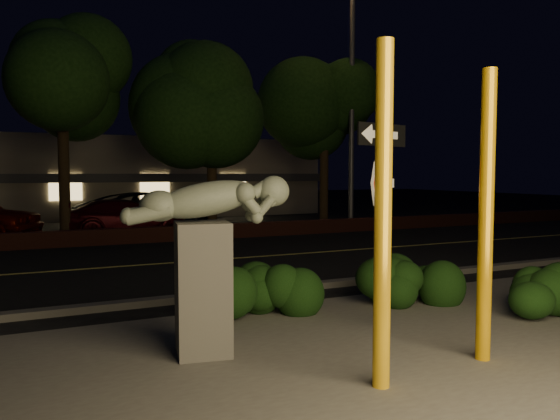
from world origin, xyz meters
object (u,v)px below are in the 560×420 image
object	(u,v)px
yellow_pole_left	(383,217)
parked_car_darkred	(127,217)
sculpture	(206,245)
streetlight	(348,74)
yellow_pole_right	(486,217)
parked_car_dark	(149,211)
signpost	(382,184)

from	to	relation	value
yellow_pole_left	parked_car_darkred	distance (m)	15.52
sculpture	streetlight	distance (m)	15.77
yellow_pole_right	parked_car_dark	xyz separation A→B (m)	(-0.47, 16.56, -0.97)
yellow_pole_left	sculpture	bearing A→B (deg)	126.20
sculpture	yellow_pole_left	bearing A→B (deg)	-43.61
sculpture	streetlight	xyz separation A→B (m)	(9.48, 11.70, 4.66)
parked_car_darkred	parked_car_dark	bearing A→B (deg)	-38.97
yellow_pole_left	parked_car_darkred	world-z (taller)	yellow_pole_left
signpost	parked_car_darkred	xyz separation A→B (m)	(-1.20, 13.70, -1.44)
parked_car_darkred	parked_car_dark	size ratio (longest dim) A/B	0.82
yellow_pole_left	parked_car_dark	size ratio (longest dim) A/B	0.66
yellow_pole_left	streetlight	distance (m)	16.33
sculpture	parked_car_darkred	xyz separation A→B (m)	(1.40, 13.68, -0.72)
signpost	parked_car_darkred	world-z (taller)	signpost
yellow_pole_left	parked_car_darkred	size ratio (longest dim) A/B	0.81
yellow_pole_right	sculpture	bearing A→B (deg)	150.76
yellow_pole_right	parked_car_darkred	world-z (taller)	yellow_pole_right
sculpture	streetlight	world-z (taller)	streetlight
streetlight	parked_car_darkred	size ratio (longest dim) A/B	2.28
sculpture	parked_car_dark	xyz separation A→B (m)	(2.44, 14.93, -0.61)
signpost	streetlight	xyz separation A→B (m)	(6.88, 11.71, 3.94)
yellow_pole_left	yellow_pole_right	size ratio (longest dim) A/B	1.04
signpost	streetlight	size ratio (longest dim) A/B	0.29
yellow_pole_left	yellow_pole_right	xyz separation A→B (m)	(1.60, 0.17, -0.07)
signpost	sculpture	distance (m)	2.70
yellow_pole_right	parked_car_dark	distance (m)	16.60
signpost	parked_car_dark	size ratio (longest dim) A/B	0.54
yellow_pole_right	sculpture	size ratio (longest dim) A/B	1.56
yellow_pole_right	streetlight	xyz separation A→B (m)	(6.57, 13.33, 4.30)
yellow_pole_left	signpost	xyz separation A→B (m)	(1.28, 1.78, 0.30)
parked_car_darkred	parked_car_dark	world-z (taller)	parked_car_dark
signpost	parked_car_darkred	size ratio (longest dim) A/B	0.66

